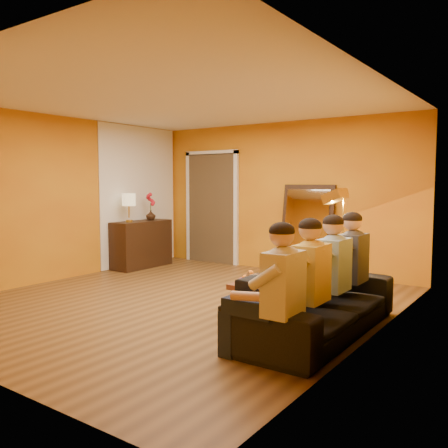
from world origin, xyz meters
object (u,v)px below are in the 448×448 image
Objects in this scene: person_mid_left at (311,284)px; person_mid_right at (334,275)px; mirror_frame at (307,230)px; sideboard at (142,244)px; coffee_table at (278,296)px; wine_bottle at (280,267)px; dog at (251,309)px; tumbler at (292,274)px; laptop at (305,275)px; table_lamp at (129,208)px; vase at (151,215)px; floor_lamp at (343,251)px; person_far_right at (353,267)px; person_far_left at (283,295)px; sofa at (318,301)px.

person_mid_left is 0.55m from person_mid_right.
mirror_frame is 1.29× the size of sideboard.
coffee_table is 0.37m from wine_bottle.
dog is 0.98m from person_mid_right.
tumbler is at bearing 45.98° from coffee_table.
coffee_table is (3.55, -1.32, -0.21)m from sideboard.
person_mid_left is (4.37, -2.17, 0.18)m from sideboard.
coffee_table is at bearing 159.86° from person_mid_right.
mirror_frame is 2.28m from laptop.
sideboard is 2.31× the size of table_lamp.
wine_bottle reaches higher than laptop.
tumbler is at bearing 148.93° from person_mid_right.
wine_bottle is (3.60, -1.37, 0.15)m from sideboard.
person_mid_left is 6.65× the size of vase.
mirror_frame is 8.28× the size of vase.
dog is 2.24× the size of wine_bottle.
person_far_right is (0.28, -0.43, -0.11)m from floor_lamp.
dog is at bearing -154.70° from person_mid_left.
table_lamp is at bearing 156.84° from person_mid_left.
dog is (0.30, -1.09, 0.14)m from coffee_table.
person_far_right is (0.82, 0.25, 0.40)m from coffee_table.
mirror_frame reaches higher than tumbler.
mirror_frame is 2.92m from vase.
table_lamp is 5.26× the size of tumbler.
person_mid_left is at bearing -45.17° from coffee_table.
vase is at bearing 169.04° from dog.
coffee_table is 1.67m from person_far_left.
mirror_frame is at bearing 26.32° from table_lamp.
laptop is at bearing 75.38° from tumbler.
coffee_table is 3.94× the size of wine_bottle.
person_mid_left is at bearing -90.00° from person_far_right.
sofa is 1.88× the size of person_mid_left.
sideboard is at bearing 161.92° from tumbler.
vase is at bearing 151.03° from person_mid_left.
person_mid_right is (0.00, 1.10, 0.00)m from person_far_left.
laptop is at bearing -14.56° from sideboard.
wine_bottle is (3.60, -1.07, -0.53)m from table_lamp.
person_mid_left is (0.13, -0.45, 0.28)m from sofa.
person_mid_right is 12.58× the size of tumbler.
person_mid_right reaches higher than laptop.
person_far_left is 5.29m from vase.
person_mid_left is (0.00, 0.55, 0.00)m from person_far_left.
person_far_left is at bearing -90.00° from person_mid_right.
floor_lamp is 14.85× the size of tumbler.
person_mid_right and person_far_right have the same top height.
vase is at bearing 136.18° from laptop.
person_mid_right reaches higher than tumbler.
mirror_frame reaches higher than table_lamp.
laptop is (-0.12, 1.44, 0.09)m from dog.
vase is (0.00, 0.55, -0.16)m from table_lamp.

